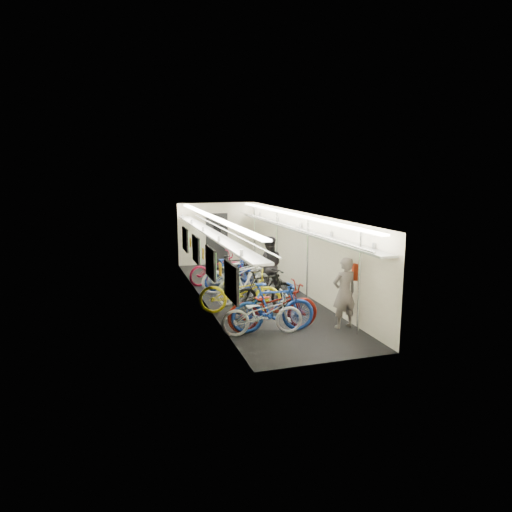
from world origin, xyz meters
TOP-DOWN VIEW (x-y plane):
  - train_car_shell at (-0.36, 0.71)m, footprint 10.00×10.00m
  - bicycle_0 at (-0.76, -3.19)m, footprint 1.87×0.81m
  - bicycle_1 at (-0.48, -3.09)m, footprint 1.94×0.74m
  - bicycle_2 at (-0.44, -2.98)m, footprint 2.13×0.81m
  - bicycle_3 at (-0.20, -1.63)m, footprint 1.95×1.00m
  - bicycle_4 at (-0.82, -1.53)m, footprint 2.22×1.36m
  - bicycle_5 at (-0.43, -0.60)m, footprint 1.98×1.24m
  - bicycle_6 at (-0.38, 0.56)m, footprint 2.11×0.78m
  - bicycle_7 at (-0.49, 0.80)m, footprint 1.67×0.59m
  - bicycle_8 at (-0.71, 1.76)m, footprint 2.08×1.22m
  - bicycle_9 at (-0.21, 1.51)m, footprint 1.64×0.66m
  - passenger_near at (1.17, -3.29)m, footprint 0.63×0.44m
  - passenger_mid at (0.43, -0.08)m, footprint 0.99×0.87m
  - backpack at (1.54, -3.23)m, footprint 0.28×0.18m

SIDE VIEW (x-z plane):
  - bicycle_0 at x=-0.76m, z-range 0.00..0.95m
  - bicycle_9 at x=-0.21m, z-range 0.00..0.96m
  - bicycle_7 at x=-0.49m, z-range 0.00..0.98m
  - bicycle_8 at x=-0.71m, z-range 0.00..1.03m
  - bicycle_6 at x=-0.38m, z-range 0.00..1.10m
  - bicycle_4 at x=-0.82m, z-range 0.00..1.10m
  - bicycle_2 at x=-0.44m, z-range 0.00..1.11m
  - bicycle_3 at x=-0.20m, z-range 0.00..1.13m
  - bicycle_1 at x=-0.48m, z-range 0.00..1.14m
  - bicycle_5 at x=-0.43m, z-range 0.00..1.15m
  - passenger_near at x=1.17m, z-range 0.00..1.65m
  - passenger_mid at x=0.43m, z-range 0.00..1.74m
  - backpack at x=1.54m, z-range 1.09..1.47m
  - train_car_shell at x=-0.36m, z-range -3.34..6.66m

